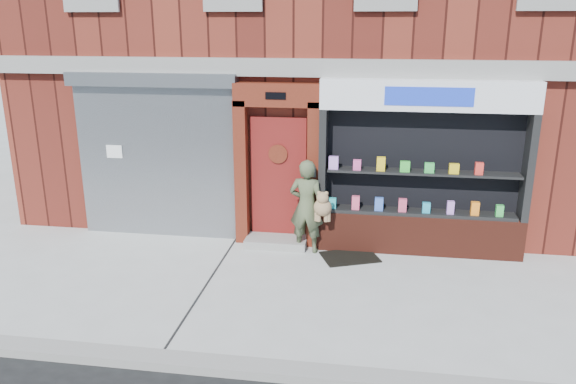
# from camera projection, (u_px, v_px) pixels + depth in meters

# --- Properties ---
(ground) EXTENTS (80.00, 80.00, 0.00)m
(ground) POSITION_uv_depth(u_px,v_px,m) (306.00, 291.00, 8.46)
(ground) COLOR #9E9E99
(ground) RESTS_ON ground
(curb) EXTENTS (60.00, 0.30, 0.12)m
(curb) POSITION_uv_depth(u_px,v_px,m) (284.00, 372.00, 6.41)
(curb) COLOR gray
(curb) RESTS_ON ground
(building) EXTENTS (12.00, 8.16, 8.00)m
(building) POSITION_uv_depth(u_px,v_px,m) (339.00, 17.00, 12.96)
(building) COLOR #4F1812
(building) RESTS_ON ground
(shutter_bay) EXTENTS (3.10, 0.30, 3.04)m
(shutter_bay) POSITION_uv_depth(u_px,v_px,m) (156.00, 146.00, 10.21)
(shutter_bay) COLOR gray
(shutter_bay) RESTS_ON ground
(red_door_bay) EXTENTS (1.52, 0.58, 2.90)m
(red_door_bay) POSITION_uv_depth(u_px,v_px,m) (277.00, 165.00, 9.90)
(red_door_bay) COLOR #52190E
(red_door_bay) RESTS_ON ground
(pharmacy_bay) EXTENTS (3.50, 0.41, 3.00)m
(pharmacy_bay) POSITION_uv_depth(u_px,v_px,m) (422.00, 176.00, 9.52)
(pharmacy_bay) COLOR #531E13
(pharmacy_bay) RESTS_ON ground
(woman) EXTENTS (0.77, 0.58, 1.66)m
(woman) POSITION_uv_depth(u_px,v_px,m) (308.00, 206.00, 9.69)
(woman) COLOR #495336
(woman) RESTS_ON ground
(doormat) EXTENTS (1.10, 0.95, 0.02)m
(doormat) POSITION_uv_depth(u_px,v_px,m) (350.00, 257.00, 9.65)
(doormat) COLOR black
(doormat) RESTS_ON ground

